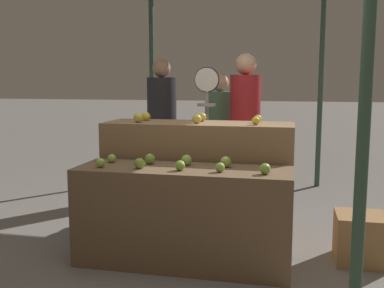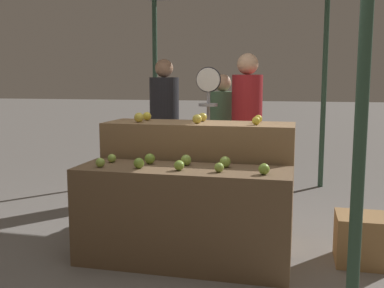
{
  "view_description": "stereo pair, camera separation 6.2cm",
  "coord_description": "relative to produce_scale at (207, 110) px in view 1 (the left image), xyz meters",
  "views": [
    {
      "loc": [
        0.82,
        -3.37,
        1.46
      ],
      "look_at": [
        0.01,
        0.3,
        0.93
      ],
      "focal_mm": 42.0,
      "sensor_mm": 36.0,
      "label": 1
    },
    {
      "loc": [
        0.88,
        -3.36,
        1.46
      ],
      "look_at": [
        0.01,
        0.3,
        0.93
      ],
      "focal_mm": 42.0,
      "sensor_mm": 36.0,
      "label": 2
    }
  ],
  "objects": [
    {
      "name": "apple_back_0",
      "position": [
        -0.48,
        -0.8,
        -0.03
      ],
      "size": [
        0.09,
        0.09,
        0.09
      ],
      "primitive_type": "sphere",
      "color": "gold",
      "rests_on": "display_counter_back"
    },
    {
      "name": "apple_front_7",
      "position": [
        0.06,
        -1.18,
        -0.33
      ],
      "size": [
        0.09,
        0.09,
        0.09
      ],
      "primitive_type": "sphere",
      "color": "#8EB247",
      "rests_on": "display_counter_front"
    },
    {
      "name": "apple_front_1",
      "position": [
        -0.27,
        -1.4,
        -0.34
      ],
      "size": [
        0.08,
        0.08,
        0.08
      ],
      "primitive_type": "sphere",
      "color": "#7AA338",
      "rests_on": "display_counter_front"
    },
    {
      "name": "person_vendor_at_scale",
      "position": [
        0.38,
        0.26,
        -0.13
      ],
      "size": [
        0.34,
        0.34,
        1.76
      ],
      "rotation": [
        0.0,
        0.0,
        3.16
      ],
      "color": "#2D2D38",
      "rests_on": "ground_plane"
    },
    {
      "name": "apple_front_5",
      "position": [
        -0.58,
        -1.2,
        -0.34
      ],
      "size": [
        0.07,
        0.07,
        0.07
      ],
      "primitive_type": "sphere",
      "color": "#8EB247",
      "rests_on": "display_counter_front"
    },
    {
      "name": "apple_front_4",
      "position": [
        0.7,
        -1.41,
        -0.34
      ],
      "size": [
        0.08,
        0.08,
        0.08
      ],
      "primitive_type": "sphere",
      "color": "#84AD3D",
      "rests_on": "display_counter_front"
    },
    {
      "name": "apple_back_2",
      "position": [
        0.58,
        -0.81,
        -0.04
      ],
      "size": [
        0.07,
        0.07,
        0.07
      ],
      "primitive_type": "sphere",
      "color": "gold",
      "rests_on": "display_counter_back"
    },
    {
      "name": "person_customer_left",
      "position": [
        -0.73,
        0.82,
        -0.16
      ],
      "size": [
        0.42,
        0.42,
        1.74
      ],
      "rotation": [
        0.0,
        0.0,
        3.29
      ],
      "color": "#2D2D38",
      "rests_on": "ground_plane"
    },
    {
      "name": "apple_front_0",
      "position": [
        -0.59,
        -1.42,
        -0.34
      ],
      "size": [
        0.07,
        0.07,
        0.07
      ],
      "primitive_type": "sphere",
      "color": "#8EB247",
      "rests_on": "display_counter_front"
    },
    {
      "name": "apple_front_8",
      "position": [
        0.38,
        -1.19,
        -0.33
      ],
      "size": [
        0.09,
        0.09,
        0.09
      ],
      "primitive_type": "sphere",
      "color": "#8EB247",
      "rests_on": "display_counter_front"
    },
    {
      "name": "apple_front_2",
      "position": [
        0.06,
        -1.4,
        -0.34
      ],
      "size": [
        0.08,
        0.08,
        0.08
      ],
      "primitive_type": "sphere",
      "color": "#84AD3D",
      "rests_on": "display_counter_front"
    },
    {
      "name": "wooden_crate_side",
      "position": [
        1.45,
        -0.96,
        -0.97
      ],
      "size": [
        0.4,
        0.4,
        0.4
      ],
      "primitive_type": "cube",
      "color": "#9E7547",
      "rests_on": "ground_plane"
    },
    {
      "name": "apple_front_3",
      "position": [
        0.36,
        -1.4,
        -0.34
      ],
      "size": [
        0.07,
        0.07,
        0.07
      ],
      "primitive_type": "sphere",
      "color": "#8EB247",
      "rests_on": "display_counter_front"
    },
    {
      "name": "apple_back_1",
      "position": [
        0.06,
        -0.81,
        -0.03
      ],
      "size": [
        0.08,
        0.08,
        0.08
      ],
      "primitive_type": "sphere",
      "color": "gold",
      "rests_on": "display_counter_back"
    },
    {
      "name": "apple_back_5",
      "position": [
        0.58,
        -0.6,
        -0.04
      ],
      "size": [
        0.07,
        0.07,
        0.07
      ],
      "primitive_type": "sphere",
      "color": "gold",
      "rests_on": "display_counter_back"
    },
    {
      "name": "apple_back_4",
      "position": [
        0.06,
        -0.59,
        -0.03
      ],
      "size": [
        0.08,
        0.08,
        0.08
      ],
      "primitive_type": "sphere",
      "color": "gold",
      "rests_on": "display_counter_back"
    },
    {
      "name": "person_customer_right",
      "position": [
        0.04,
        0.65,
        -0.28
      ],
      "size": [
        0.44,
        0.44,
        1.54
      ],
      "rotation": [
        0.0,
        0.0,
        2.91
      ],
      "color": "#2D2D38",
      "rests_on": "ground_plane"
    },
    {
      "name": "display_counter_back",
      "position": [
        0.05,
        -0.7,
        -0.62
      ],
      "size": [
        1.71,
        0.55,
        1.09
      ],
      "primitive_type": "cube",
      "color": "olive",
      "rests_on": "ground_plane"
    },
    {
      "name": "produce_scale",
      "position": [
        0.0,
        0.0,
        0.0
      ],
      "size": [
        0.26,
        0.2,
        1.61
      ],
      "color": "#99999E",
      "rests_on": "ground_plane"
    },
    {
      "name": "apple_back_3",
      "position": [
        -0.48,
        -0.6,
        -0.03
      ],
      "size": [
        0.08,
        0.08,
        0.08
      ],
      "primitive_type": "sphere",
      "color": "gold",
      "rests_on": "display_counter_back"
    },
    {
      "name": "apple_front_6",
      "position": [
        -0.25,
        -1.19,
        -0.33
      ],
      "size": [
        0.09,
        0.09,
        0.09
      ],
      "primitive_type": "sphere",
      "color": "#7AA338",
      "rests_on": "display_counter_front"
    },
    {
      "name": "display_counter_front",
      "position": [
        0.05,
        -1.3,
        -0.77
      ],
      "size": [
        1.71,
        0.55,
        0.78
      ],
      "primitive_type": "cube",
      "color": "brown",
      "rests_on": "ground_plane"
    },
    {
      "name": "ground_plane",
      "position": [
        0.05,
        -1.3,
        -1.16
      ],
      "size": [
        60.0,
        60.0,
        0.0
      ],
      "primitive_type": "plane",
      "color": "slate"
    }
  ]
}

